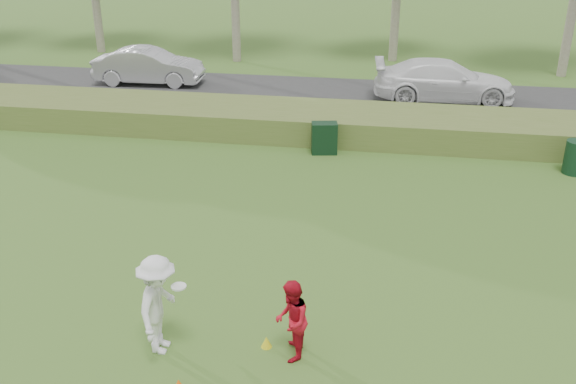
% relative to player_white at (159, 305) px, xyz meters
% --- Properties ---
extents(ground, '(120.00, 120.00, 0.00)m').
position_rel_player_white_xyz_m(ground, '(1.55, 0.44, -0.95)').
color(ground, '#365F1F').
rests_on(ground, ground).
extents(reed_strip, '(80.00, 3.00, 0.90)m').
position_rel_player_white_xyz_m(reed_strip, '(1.55, 12.44, -0.50)').
color(reed_strip, '#4E6528').
rests_on(reed_strip, ground).
extents(park_road, '(80.00, 6.00, 0.06)m').
position_rel_player_white_xyz_m(park_road, '(1.55, 17.44, -0.92)').
color(park_road, '#2D2D2D').
rests_on(park_road, ground).
extents(player_white, '(0.89, 1.24, 1.90)m').
position_rel_player_white_xyz_m(player_white, '(0.00, 0.00, 0.00)').
color(player_white, white).
rests_on(player_white, ground).
extents(player_red, '(0.65, 0.79, 1.53)m').
position_rel_player_white_xyz_m(player_red, '(2.35, 0.19, -0.19)').
color(player_red, red).
rests_on(player_red, ground).
extents(cone_yellow, '(0.20, 0.20, 0.22)m').
position_rel_player_white_xyz_m(cone_yellow, '(1.85, 0.38, -0.84)').
color(cone_yellow, yellow).
rests_on(cone_yellow, ground).
extents(utility_cabinet, '(0.90, 0.66, 1.02)m').
position_rel_player_white_xyz_m(utility_cabinet, '(1.67, 10.62, -0.44)').
color(utility_cabinet, black).
rests_on(utility_cabinet, ground).
extents(trash_bin, '(0.70, 0.70, 1.02)m').
position_rel_player_white_xyz_m(trash_bin, '(9.31, 10.18, -0.44)').
color(trash_bin, '#10311B').
rests_on(trash_bin, ground).
extents(car_mid, '(4.90, 1.93, 1.59)m').
position_rel_player_white_xyz_m(car_mid, '(-7.13, 17.99, -0.10)').
color(car_mid, silver).
rests_on(car_mid, park_road).
extents(car_right, '(5.83, 2.74, 1.64)m').
position_rel_player_white_xyz_m(car_right, '(5.76, 17.48, -0.07)').
color(car_right, white).
rests_on(car_right, park_road).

